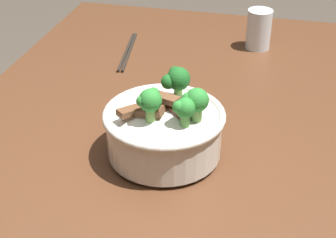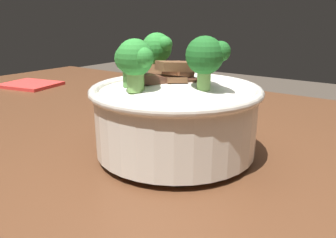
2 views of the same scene
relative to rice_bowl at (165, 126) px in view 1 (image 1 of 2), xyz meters
name	(u,v)px [view 1 (image 1 of 2)]	position (x,y,z in m)	size (l,w,h in m)	color
dining_table	(169,197)	(-0.02, -0.01, -0.14)	(1.51, 0.92, 0.77)	#56331E
rice_bowl	(165,126)	(0.00, 0.00, 0.00)	(0.21, 0.21, 0.15)	silver
drinking_glass	(259,32)	(0.51, -0.12, -0.02)	(0.06, 0.06, 0.10)	white
chopsticks_pair	(128,52)	(0.40, 0.19, -0.06)	(0.22, 0.04, 0.01)	#28231E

